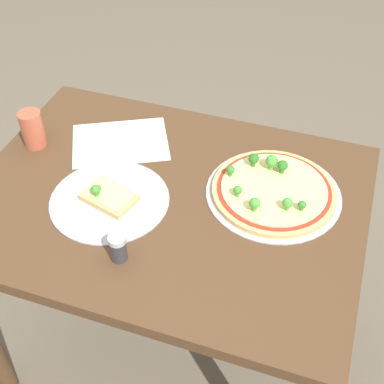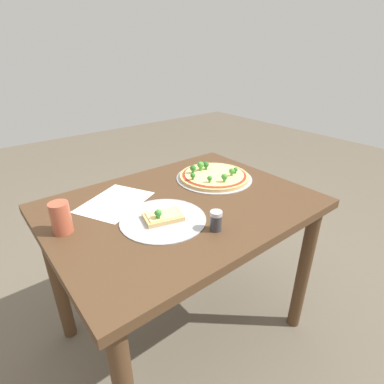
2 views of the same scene
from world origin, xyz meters
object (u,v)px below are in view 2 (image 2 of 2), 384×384
object	(u,v)px
pizza_tray_slice	(163,218)
condiment_shaker	(216,221)
pizza_tray_whole	(214,176)
dining_table	(182,225)
drinking_cup	(61,218)

from	to	relation	value
pizza_tray_slice	condiment_shaker	distance (m)	0.20
pizza_tray_whole	condiment_shaker	xyz separation A→B (m)	(-0.30, -0.34, 0.02)
dining_table	condiment_shaker	xyz separation A→B (m)	(-0.03, -0.24, 0.15)
pizza_tray_slice	condiment_shaker	world-z (taller)	condiment_shaker
dining_table	pizza_tray_whole	distance (m)	0.31
pizza_tray_whole	condiment_shaker	world-z (taller)	condiment_shaker
dining_table	pizza_tray_slice	world-z (taller)	pizza_tray_slice
pizza_tray_whole	dining_table	bearing A→B (deg)	-159.59
pizza_tray_slice	drinking_cup	xyz separation A→B (m)	(-0.31, 0.15, 0.05)
pizza_tray_whole	pizza_tray_slice	bearing A→B (deg)	-157.72
condiment_shaker	pizza_tray_slice	bearing A→B (deg)	122.24
dining_table	drinking_cup	xyz separation A→B (m)	(-0.45, 0.08, 0.17)
dining_table	condiment_shaker	size ratio (longest dim) A/B	14.50
pizza_tray_whole	pizza_tray_slice	distance (m)	0.44
drinking_cup	condiment_shaker	xyz separation A→B (m)	(0.42, -0.32, -0.02)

